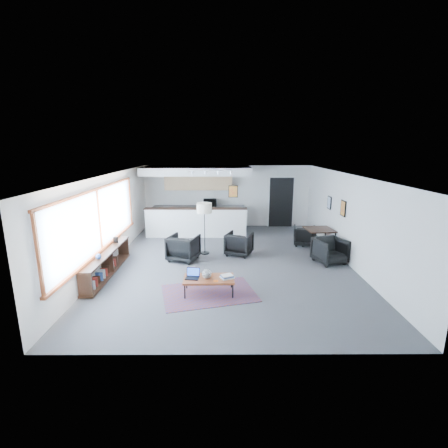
{
  "coord_description": "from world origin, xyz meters",
  "views": [
    {
      "loc": [
        -0.19,
        -9.25,
        3.38
      ],
      "look_at": [
        -0.15,
        0.4,
        1.06
      ],
      "focal_mm": 26.0,
      "sensor_mm": 36.0,
      "label": 1
    }
  ],
  "objects_px": {
    "armchair_left": "(183,246)",
    "microwave": "(210,202)",
    "ceramic_pot": "(207,274)",
    "laptop": "(193,275)",
    "dining_chair_far": "(304,236)",
    "dining_table": "(319,231)",
    "coffee_table": "(209,279)",
    "floor_lamp": "(204,210)",
    "dining_chair_near": "(330,252)",
    "armchair_right": "(239,243)",
    "book_stack": "(227,276)"
  },
  "relations": [
    {
      "from": "armchair_left",
      "to": "microwave",
      "type": "relative_size",
      "value": 1.57
    },
    {
      "from": "ceramic_pot",
      "to": "armchair_left",
      "type": "xyz_separation_m",
      "value": [
        -0.82,
        2.33,
        -0.07
      ]
    },
    {
      "from": "laptop",
      "to": "ceramic_pot",
      "type": "distance_m",
      "value": 0.34
    },
    {
      "from": "ceramic_pot",
      "to": "dining_chair_far",
      "type": "xyz_separation_m",
      "value": [
        3.23,
        3.85,
        -0.18
      ]
    },
    {
      "from": "dining_table",
      "to": "microwave",
      "type": "xyz_separation_m",
      "value": [
        -3.73,
        3.08,
        0.45
      ]
    },
    {
      "from": "ceramic_pot",
      "to": "dining_table",
      "type": "bearing_deg",
      "value": 42.59
    },
    {
      "from": "coffee_table",
      "to": "floor_lamp",
      "type": "xyz_separation_m",
      "value": [
        -0.25,
        2.92,
        1.08
      ]
    },
    {
      "from": "floor_lamp",
      "to": "dining_chair_near",
      "type": "bearing_deg",
      "value": -13.31
    },
    {
      "from": "armchair_right",
      "to": "coffee_table",
      "type": "bearing_deg",
      "value": 94.25
    },
    {
      "from": "ceramic_pot",
      "to": "dining_table",
      "type": "distance_m",
      "value": 4.83
    },
    {
      "from": "laptop",
      "to": "book_stack",
      "type": "distance_m",
      "value": 0.81
    },
    {
      "from": "armchair_left",
      "to": "armchair_right",
      "type": "relative_size",
      "value": 1.08
    },
    {
      "from": "ceramic_pot",
      "to": "armchair_left",
      "type": "relative_size",
      "value": 0.26
    },
    {
      "from": "ceramic_pot",
      "to": "armchair_right",
      "type": "bearing_deg",
      "value": 72.53
    },
    {
      "from": "armchair_right",
      "to": "dining_chair_near",
      "type": "xyz_separation_m",
      "value": [
        2.65,
        -0.78,
        -0.04
      ]
    },
    {
      "from": "armchair_left",
      "to": "laptop",
      "type": "bearing_deg",
      "value": 119.78
    },
    {
      "from": "laptop",
      "to": "dining_chair_far",
      "type": "distance_m",
      "value": 5.21
    },
    {
      "from": "book_stack",
      "to": "armchair_left",
      "type": "xyz_separation_m",
      "value": [
        -1.29,
        2.33,
        -0.0
      ]
    },
    {
      "from": "armchair_left",
      "to": "dining_chair_near",
      "type": "distance_m",
      "value": 4.37
    },
    {
      "from": "floor_lamp",
      "to": "laptop",
      "type": "bearing_deg",
      "value": -92.46
    },
    {
      "from": "floor_lamp",
      "to": "book_stack",
      "type": "bearing_deg",
      "value": -76.96
    },
    {
      "from": "dining_chair_far",
      "to": "ceramic_pot",
      "type": "bearing_deg",
      "value": 60.93
    },
    {
      "from": "floor_lamp",
      "to": "dining_chair_far",
      "type": "height_order",
      "value": "floor_lamp"
    },
    {
      "from": "ceramic_pot",
      "to": "microwave",
      "type": "bearing_deg",
      "value": 91.52
    },
    {
      "from": "armchair_left",
      "to": "microwave",
      "type": "distance_m",
      "value": 4.12
    },
    {
      "from": "dining_chair_near",
      "to": "microwave",
      "type": "distance_m",
      "value": 5.72
    },
    {
      "from": "floor_lamp",
      "to": "dining_chair_near",
      "type": "relative_size",
      "value": 2.34
    },
    {
      "from": "microwave",
      "to": "coffee_table",
      "type": "bearing_deg",
      "value": -91.42
    },
    {
      "from": "dining_chair_far",
      "to": "floor_lamp",
      "type": "bearing_deg",
      "value": 25.73
    },
    {
      "from": "dining_chair_far",
      "to": "dining_chair_near",
      "type": "bearing_deg",
      "value": 110.7
    },
    {
      "from": "laptop",
      "to": "dining_chair_near",
      "type": "bearing_deg",
      "value": 36.11
    },
    {
      "from": "ceramic_pot",
      "to": "dining_chair_far",
      "type": "distance_m",
      "value": 5.03
    },
    {
      "from": "armchair_right",
      "to": "dining_table",
      "type": "height_order",
      "value": "armchair_right"
    },
    {
      "from": "laptop",
      "to": "dining_table",
      "type": "relative_size",
      "value": 0.36
    },
    {
      "from": "armchair_right",
      "to": "floor_lamp",
      "type": "distance_m",
      "value": 1.52
    },
    {
      "from": "coffee_table",
      "to": "dining_table",
      "type": "distance_m",
      "value": 4.8
    },
    {
      "from": "armchair_left",
      "to": "dining_chair_far",
      "type": "relative_size",
      "value": 1.34
    },
    {
      "from": "dining_table",
      "to": "coffee_table",
      "type": "bearing_deg",
      "value": -137.2
    },
    {
      "from": "armchair_right",
      "to": "floor_lamp",
      "type": "bearing_deg",
      "value": 15.24
    },
    {
      "from": "floor_lamp",
      "to": "microwave",
      "type": "relative_size",
      "value": 3.04
    },
    {
      "from": "coffee_table",
      "to": "laptop",
      "type": "xyz_separation_m",
      "value": [
        -0.38,
        0.03,
        0.09
      ]
    },
    {
      "from": "floor_lamp",
      "to": "armchair_left",
      "type": "bearing_deg",
      "value": -135.35
    },
    {
      "from": "laptop",
      "to": "armchair_right",
      "type": "height_order",
      "value": "armchair_right"
    },
    {
      "from": "laptop",
      "to": "microwave",
      "type": "xyz_separation_m",
      "value": [
        0.16,
        6.3,
        0.66
      ]
    },
    {
      "from": "laptop",
      "to": "dining_chair_far",
      "type": "xyz_separation_m",
      "value": [
        3.56,
        3.8,
        -0.13
      ]
    },
    {
      "from": "armchair_left",
      "to": "floor_lamp",
      "type": "relative_size",
      "value": 0.51
    },
    {
      "from": "floor_lamp",
      "to": "dining_table",
      "type": "relative_size",
      "value": 1.74
    },
    {
      "from": "coffee_table",
      "to": "microwave",
      "type": "distance_m",
      "value": 6.38
    },
    {
      "from": "coffee_table",
      "to": "armchair_right",
      "type": "bearing_deg",
      "value": 71.38
    },
    {
      "from": "armchair_right",
      "to": "microwave",
      "type": "xyz_separation_m",
      "value": [
        -1.06,
        3.52,
        0.72
      ]
    }
  ]
}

